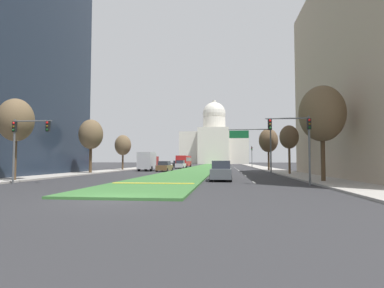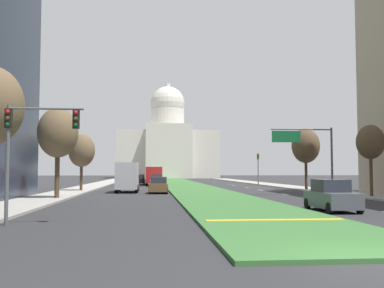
{
  "view_description": "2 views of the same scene",
  "coord_description": "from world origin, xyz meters",
  "views": [
    {
      "loc": [
        5.38,
        -13.9,
        1.9
      ],
      "look_at": [
        -0.93,
        43.76,
        4.95
      ],
      "focal_mm": 28.45,
      "sensor_mm": 36.0,
      "label": 1
    },
    {
      "loc": [
        -5.48,
        -10.77,
        2.33
      ],
      "look_at": [
        -0.03,
        48.0,
        5.91
      ],
      "focal_mm": 41.49,
      "sensor_mm": 36.0,
      "label": 2
    }
  ],
  "objects": [
    {
      "name": "ground_plane",
      "position": [
        0.0,
        68.5,
        0.0
      ],
      "size": [
        301.4,
        301.4,
        0.0
      ],
      "primitive_type": "plane",
      "color": "#2B2B2D"
    },
    {
      "name": "grass_median",
      "position": [
        0.0,
        61.65,
        0.07
      ],
      "size": [
        6.87,
        123.3,
        0.14
      ],
      "primitive_type": "cube",
      "color": "#386B33",
      "rests_on": "ground_plane"
    },
    {
      "name": "median_curb_nose",
      "position": [
        0.0,
        8.54,
        0.16
      ],
      "size": [
        6.18,
        0.5,
        0.04
      ],
      "primitive_type": "cube",
      "color": "gold",
      "rests_on": "grass_median"
    },
    {
      "name": "lane_dashes_right",
      "position": [
        7.79,
        45.68,
        0.0
      ],
      "size": [
        0.16,
        71.81,
        0.01
      ],
      "color": "silver",
      "rests_on": "ground_plane"
    },
    {
      "name": "sidewalk_left",
      "position": [
        -14.15,
        54.8,
        0.07
      ],
      "size": [
        4.0,
        123.3,
        0.15
      ],
      "primitive_type": "cube",
      "color": "#9E9991",
      "rests_on": "ground_plane"
    },
    {
      "name": "sidewalk_right",
      "position": [
        14.15,
        54.8,
        0.07
      ],
      "size": [
        4.0,
        123.3,
        0.15
      ],
      "primitive_type": "cube",
      "color": "#9E9991",
      "rests_on": "ground_plane"
    },
    {
      "name": "capitol_building",
      "position": [
        0.0,
        136.13,
        10.35
      ],
      "size": [
        32.26,
        25.22,
        31.6
      ],
      "color": "beige",
      "rests_on": "ground_plane"
    },
    {
      "name": "traffic_light_near_left",
      "position": [
        -10.81,
        8.98,
        3.8
      ],
      "size": [
        3.34,
        0.35,
        5.2
      ],
      "color": "#515456",
      "rests_on": "ground_plane"
    },
    {
      "name": "traffic_light_near_right",
      "position": [
        10.81,
        9.61,
        3.8
      ],
      "size": [
        3.34,
        0.35,
        5.2
      ],
      "color": "#515456",
      "rests_on": "ground_plane"
    },
    {
      "name": "traffic_light_far_right",
      "position": [
        11.65,
        59.04,
        3.31
      ],
      "size": [
        0.28,
        0.35,
        5.2
      ],
      "color": "#515456",
      "rests_on": "ground_plane"
    },
    {
      "name": "overhead_guide_sign",
      "position": [
        9.55,
        30.38,
        4.67
      ],
      "size": [
        6.08,
        0.2,
        6.5
      ],
      "color": "#515456",
      "rests_on": "ground_plane"
    },
    {
      "name": "street_tree_left_near",
      "position": [
        -13.12,
        11.08,
        5.41
      ],
      "size": [
        3.05,
        3.05,
        7.36
      ],
      "color": "#4C3823",
      "rests_on": "ground_plane"
    },
    {
      "name": "street_tree_right_near",
      "position": [
        13.57,
        12.74,
        5.81
      ],
      "size": [
        3.8,
        3.8,
        8.21
      ],
      "color": "#4C3823",
      "rests_on": "ground_plane"
    },
    {
      "name": "street_tree_left_mid",
      "position": [
        -13.09,
        26.22,
        5.41
      ],
      "size": [
        3.28,
        3.28,
        7.51
      ],
      "color": "#4C3823",
      "rests_on": "ground_plane"
    },
    {
      "name": "street_tree_right_mid",
      "position": [
        13.54,
        26.1,
        4.79
      ],
      "size": [
        2.4,
        2.4,
        6.35
      ],
      "color": "#4C3823",
      "rests_on": "ground_plane"
    },
    {
      "name": "street_tree_left_far",
      "position": [
        -13.27,
        40.01,
        4.59
      ],
      "size": [
        2.96,
        2.96,
        6.48
      ],
      "color": "#4C3823",
      "rests_on": "ground_plane"
    },
    {
      "name": "street_tree_right_far",
      "position": [
        12.97,
        40.69,
        5.31
      ],
      "size": [
        3.33,
        3.33,
        7.42
      ],
      "color": "#4C3823",
      "rests_on": "ground_plane"
    },
    {
      "name": "sedan_lead_stopped",
      "position": [
        5.0,
        14.29,
        0.85
      ],
      "size": [
        1.96,
        4.44,
        1.83
      ],
      "color": "#4C5156",
      "rests_on": "ground_plane"
    },
    {
      "name": "sedan_midblock",
      "position": [
        -4.65,
        35.8,
        0.8
      ],
      "size": [
        2.13,
        4.64,
        1.71
      ],
      "color": "brown",
      "rests_on": "ground_plane"
    },
    {
      "name": "sedan_distant",
      "position": [
        -4.61,
        53.79,
        0.85
      ],
      "size": [
        2.01,
        4.26,
        1.85
      ],
      "color": "#BCBCC1",
      "rests_on": "ground_plane"
    },
    {
      "name": "sedan_far_horizon",
      "position": [
        -7.43,
        65.97,
        0.8
      ],
      "size": [
        1.94,
        4.36,
        1.71
      ],
      "color": "black",
      "rests_on": "ground_plane"
    },
    {
      "name": "box_truck_delivery",
      "position": [
        -8.02,
        38.03,
        1.68
      ],
      "size": [
        2.4,
        6.4,
        3.2
      ],
      "color": "maroon",
      "rests_on": "ground_plane"
    },
    {
      "name": "city_bus",
      "position": [
        -5.0,
        62.23,
        1.77
      ],
      "size": [
        2.62,
        11.0,
        2.95
      ],
      "color": "#B21E1E",
      "rests_on": "ground_plane"
    }
  ]
}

